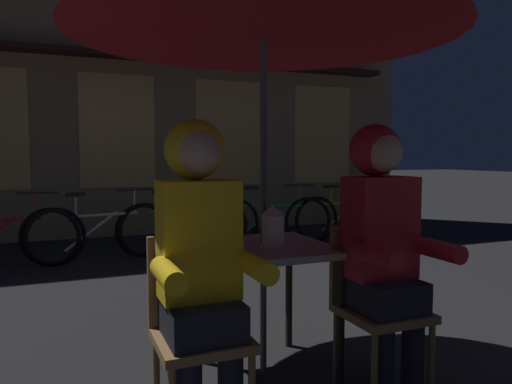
{
  "coord_description": "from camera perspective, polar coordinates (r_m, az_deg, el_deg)",
  "views": [
    {
      "loc": [
        -1.03,
        -2.43,
        1.24
      ],
      "look_at": [
        0.0,
        0.11,
        1.03
      ],
      "focal_mm": 33.74,
      "sensor_mm": 36.0,
      "label": 1
    }
  ],
  "objects": [
    {
      "name": "shopfront_building",
      "position": [
        8.08,
        -16.55,
        17.46
      ],
      "size": [
        10.0,
        0.93,
        6.2
      ],
      "color": "#937A56",
      "rests_on": "ground_plane"
    },
    {
      "name": "person_left_hooded",
      "position": [
        2.12,
        -6.66,
        -6.34
      ],
      "size": [
        0.45,
        0.56,
        1.4
      ],
      "color": "black",
      "rests_on": "ground_plane"
    },
    {
      "name": "chair_right",
      "position": [
        2.66,
        13.89,
        -12.1
      ],
      "size": [
        0.4,
        0.4,
        0.87
      ],
      "color": "olive",
      "rests_on": "ground_plane"
    },
    {
      "name": "lantern",
      "position": [
        2.6,
        2.0,
        -3.98
      ],
      "size": [
        0.11,
        0.11,
        0.23
      ],
      "color": "white",
      "rests_on": "cafe_table"
    },
    {
      "name": "patio_umbrella",
      "position": [
        2.76,
        0.93,
        21.64
      ],
      "size": [
        2.1,
        2.1,
        2.31
      ],
      "color": "#4C4C51",
      "rests_on": "ground_plane"
    },
    {
      "name": "bicycle_fifth",
      "position": [
        6.63,
        1.85,
        -3.34
      ],
      "size": [
        1.64,
        0.44,
        0.84
      ],
      "color": "black",
      "rests_on": "ground_plane"
    },
    {
      "name": "chair_left",
      "position": [
        2.26,
        -6.97,
        -15.0
      ],
      "size": [
        0.4,
        0.4,
        0.87
      ],
      "color": "olive",
      "rests_on": "ground_plane"
    },
    {
      "name": "bicycle_furthest",
      "position": [
        7.11,
        10.87,
        -2.89
      ],
      "size": [
        1.68,
        0.16,
        0.84
      ],
      "color": "black",
      "rests_on": "ground_plane"
    },
    {
      "name": "cafe_table",
      "position": [
        2.71,
        0.89,
        -8.44
      ],
      "size": [
        0.72,
        0.72,
        0.74
      ],
      "color": "#B2AD9E",
      "rests_on": "ground_plane"
    },
    {
      "name": "bicycle_fourth",
      "position": [
        6.09,
        -8.54,
        -4.07
      ],
      "size": [
        1.68,
        0.1,
        0.84
      ],
      "color": "black",
      "rests_on": "ground_plane"
    },
    {
      "name": "bicycle_second",
      "position": [
        5.96,
        -28.08,
        -4.74
      ],
      "size": [
        1.66,
        0.37,
        0.84
      ],
      "color": "black",
      "rests_on": "ground_plane"
    },
    {
      "name": "person_right_hooded",
      "position": [
        2.54,
        14.79,
        -4.65
      ],
      "size": [
        0.45,
        0.56,
        1.4
      ],
      "color": "black",
      "rests_on": "ground_plane"
    },
    {
      "name": "bicycle_third",
      "position": [
        5.91,
        -17.8,
        -4.5
      ],
      "size": [
        1.67,
        0.3,
        0.84
      ],
      "color": "black",
      "rests_on": "ground_plane"
    },
    {
      "name": "ground_plane",
      "position": [
        2.92,
        0.87,
        -20.76
      ],
      "size": [
        60.0,
        60.0,
        0.0
      ],
      "primitive_type": "plane",
      "color": "#232326"
    }
  ]
}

